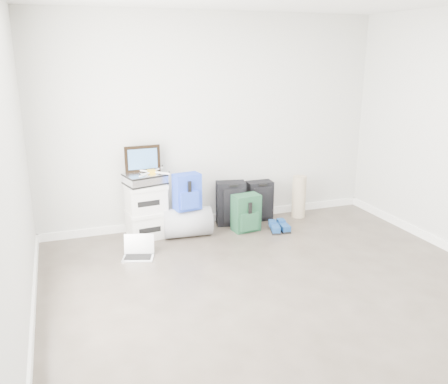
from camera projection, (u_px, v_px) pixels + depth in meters
name	position (u px, v px, depth m)	size (l,w,h in m)	color
ground	(302.00, 311.00, 4.20)	(5.00, 5.00, 0.00)	#393229
room_envelope	(311.00, 117.00, 3.73)	(4.52, 5.02, 2.71)	beige
boxes_stack	(146.00, 210.00, 5.83)	(0.51, 0.43, 0.68)	silver
briefcase	(145.00, 179.00, 5.71)	(0.46, 0.34, 0.13)	#B2B2B7
painting	(143.00, 159.00, 5.73)	(0.43, 0.04, 0.32)	black
drone	(152.00, 172.00, 5.69)	(0.38, 0.38, 0.05)	gold
duffel_bag	(187.00, 222.00, 5.88)	(0.36, 0.36, 0.59)	gray
blue_backpack	(187.00, 192.00, 5.74)	(0.34, 0.27, 0.44)	#1A31AF
large_suitcase	(231.00, 203.00, 6.26)	(0.41, 0.31, 0.58)	black
green_backpack	(246.00, 214.00, 6.05)	(0.36, 0.28, 0.48)	#153B26
carry_on	(260.00, 201.00, 6.44)	(0.35, 0.23, 0.54)	black
shoes	(279.00, 228.00, 6.09)	(0.28, 0.29, 0.09)	black
rolled_rug	(299.00, 197.00, 6.55)	(0.19, 0.19, 0.58)	tan
laptop	(139.00, 252.00, 5.32)	(0.40, 0.34, 0.24)	silver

